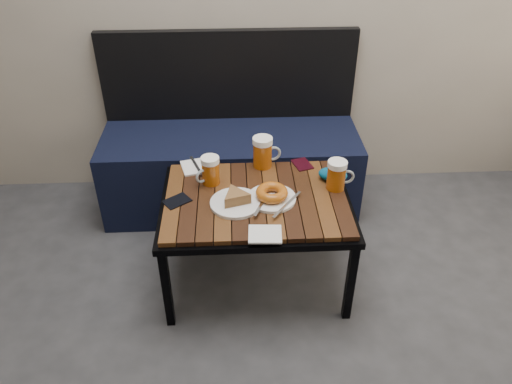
{
  "coord_description": "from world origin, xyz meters",
  "views": [
    {
      "loc": [
        0.02,
        -0.66,
        1.75
      ],
      "look_at": [
        0.11,
        1.13,
        0.5
      ],
      "focal_mm": 35.0,
      "sensor_mm": 36.0,
      "label": 1
    }
  ],
  "objects_px": {
    "plate_pie": "(236,200)",
    "passport_navy": "(177,201)",
    "knit_pouch": "(333,174)",
    "beer_mug_left": "(210,171)",
    "plate_bagel": "(272,195)",
    "cafe_table": "(256,205)",
    "passport_burgundy": "(302,164)",
    "beer_mug_centre": "(263,152)",
    "bench": "(231,161)",
    "beer_mug_right": "(337,175)"
  },
  "relations": [
    {
      "from": "knit_pouch",
      "to": "beer_mug_centre",
      "type": "bearing_deg",
      "value": 156.35
    },
    {
      "from": "beer_mug_centre",
      "to": "knit_pouch",
      "type": "height_order",
      "value": "beer_mug_centre"
    },
    {
      "from": "beer_mug_left",
      "to": "plate_bagel",
      "type": "height_order",
      "value": "beer_mug_left"
    },
    {
      "from": "bench",
      "to": "beer_mug_right",
      "type": "relative_size",
      "value": 10.07
    },
    {
      "from": "beer_mug_left",
      "to": "passport_navy",
      "type": "distance_m",
      "value": 0.21
    },
    {
      "from": "beer_mug_right",
      "to": "knit_pouch",
      "type": "bearing_deg",
      "value": 90.13
    },
    {
      "from": "cafe_table",
      "to": "plate_bagel",
      "type": "height_order",
      "value": "plate_bagel"
    },
    {
      "from": "bench",
      "to": "beer_mug_right",
      "type": "bearing_deg",
      "value": -50.96
    },
    {
      "from": "plate_bagel",
      "to": "knit_pouch",
      "type": "bearing_deg",
      "value": 26.18
    },
    {
      "from": "passport_burgundy",
      "to": "passport_navy",
      "type": "bearing_deg",
      "value": -172.04
    },
    {
      "from": "bench",
      "to": "beer_mug_left",
      "type": "xyz_separation_m",
      "value": [
        -0.09,
        -0.51,
        0.27
      ]
    },
    {
      "from": "beer_mug_left",
      "to": "plate_bagel",
      "type": "xyz_separation_m",
      "value": [
        0.27,
        -0.14,
        -0.04
      ]
    },
    {
      "from": "beer_mug_centre",
      "to": "passport_burgundy",
      "type": "distance_m",
      "value": 0.2
    },
    {
      "from": "cafe_table",
      "to": "beer_mug_right",
      "type": "distance_m",
      "value": 0.38
    },
    {
      "from": "beer_mug_right",
      "to": "plate_pie",
      "type": "height_order",
      "value": "beer_mug_right"
    },
    {
      "from": "beer_mug_left",
      "to": "knit_pouch",
      "type": "distance_m",
      "value": 0.56
    },
    {
      "from": "plate_pie",
      "to": "passport_navy",
      "type": "xyz_separation_m",
      "value": [
        -0.26,
        0.03,
        -0.02
      ]
    },
    {
      "from": "beer_mug_right",
      "to": "passport_navy",
      "type": "xyz_separation_m",
      "value": [
        -0.71,
        -0.07,
        -0.07
      ]
    },
    {
      "from": "passport_navy",
      "to": "passport_burgundy",
      "type": "xyz_separation_m",
      "value": [
        0.58,
        0.28,
        -0.0
      ]
    },
    {
      "from": "beer_mug_left",
      "to": "knit_pouch",
      "type": "bearing_deg",
      "value": 144.11
    },
    {
      "from": "plate_pie",
      "to": "knit_pouch",
      "type": "height_order",
      "value": "plate_pie"
    },
    {
      "from": "knit_pouch",
      "to": "passport_navy",
      "type": "bearing_deg",
      "value": -168.96
    },
    {
      "from": "beer_mug_centre",
      "to": "passport_navy",
      "type": "relative_size",
      "value": 1.38
    },
    {
      "from": "plate_bagel",
      "to": "passport_burgundy",
      "type": "xyz_separation_m",
      "value": [
        0.17,
        0.28,
        -0.02
      ]
    },
    {
      "from": "plate_bagel",
      "to": "knit_pouch",
      "type": "distance_m",
      "value": 0.33
    },
    {
      "from": "beer_mug_right",
      "to": "plate_pie",
      "type": "bearing_deg",
      "value": -169.37
    },
    {
      "from": "passport_navy",
      "to": "passport_burgundy",
      "type": "height_order",
      "value": "same"
    },
    {
      "from": "plate_bagel",
      "to": "passport_navy",
      "type": "relative_size",
      "value": 2.36
    },
    {
      "from": "beer_mug_right",
      "to": "passport_burgundy",
      "type": "relative_size",
      "value": 1.29
    },
    {
      "from": "beer_mug_centre",
      "to": "passport_navy",
      "type": "xyz_separation_m",
      "value": [
        -0.39,
        -0.27,
        -0.07
      ]
    },
    {
      "from": "bench",
      "to": "beer_mug_centre",
      "type": "height_order",
      "value": "bench"
    },
    {
      "from": "bench",
      "to": "knit_pouch",
      "type": "height_order",
      "value": "bench"
    },
    {
      "from": "passport_burgundy",
      "to": "bench",
      "type": "bearing_deg",
      "value": 115.21
    },
    {
      "from": "beer_mug_right",
      "to": "passport_burgundy",
      "type": "bearing_deg",
      "value": 119.24
    },
    {
      "from": "plate_bagel",
      "to": "passport_burgundy",
      "type": "height_order",
      "value": "plate_bagel"
    },
    {
      "from": "beer_mug_left",
      "to": "plate_bagel",
      "type": "distance_m",
      "value": 0.31
    },
    {
      "from": "passport_navy",
      "to": "knit_pouch",
      "type": "relative_size",
      "value": 0.83
    },
    {
      "from": "cafe_table",
      "to": "passport_burgundy",
      "type": "distance_m",
      "value": 0.35
    },
    {
      "from": "cafe_table",
      "to": "passport_burgundy",
      "type": "xyz_separation_m",
      "value": [
        0.24,
        0.26,
        0.05
      ]
    },
    {
      "from": "beer_mug_right",
      "to": "plate_bagel",
      "type": "xyz_separation_m",
      "value": [
        -0.29,
        -0.08,
        -0.05
      ]
    },
    {
      "from": "knit_pouch",
      "to": "plate_pie",
      "type": "bearing_deg",
      "value": -159.1
    },
    {
      "from": "plate_pie",
      "to": "passport_burgundy",
      "type": "height_order",
      "value": "plate_pie"
    },
    {
      "from": "beer_mug_centre",
      "to": "beer_mug_right",
      "type": "distance_m",
      "value": 0.38
    },
    {
      "from": "bench",
      "to": "knit_pouch",
      "type": "xyz_separation_m",
      "value": [
        0.47,
        -0.51,
        0.23
      ]
    },
    {
      "from": "beer_mug_left",
      "to": "passport_burgundy",
      "type": "distance_m",
      "value": 0.46
    },
    {
      "from": "plate_bagel",
      "to": "passport_navy",
      "type": "distance_m",
      "value": 0.41
    },
    {
      "from": "beer_mug_right",
      "to": "bench",
      "type": "bearing_deg",
      "value": 126.74
    },
    {
      "from": "passport_burgundy",
      "to": "knit_pouch",
      "type": "relative_size",
      "value": 0.81
    },
    {
      "from": "plate_bagel",
      "to": "beer_mug_centre",
      "type": "bearing_deg",
      "value": 94.3
    },
    {
      "from": "cafe_table",
      "to": "beer_mug_left",
      "type": "height_order",
      "value": "beer_mug_left"
    }
  ]
}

